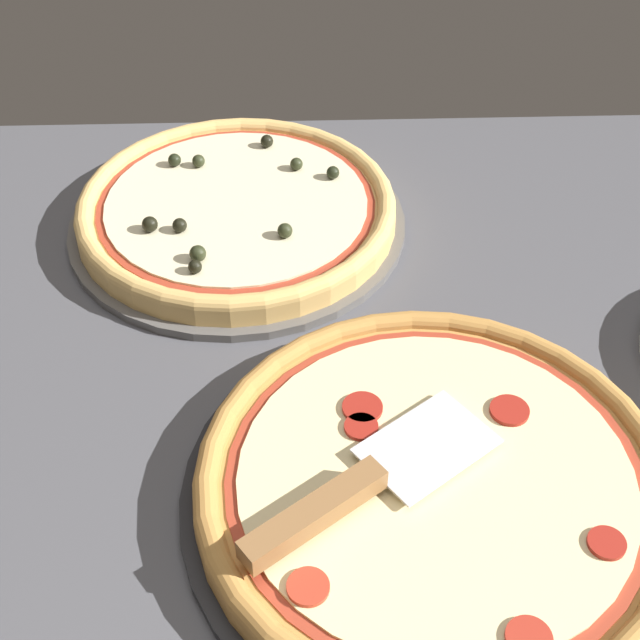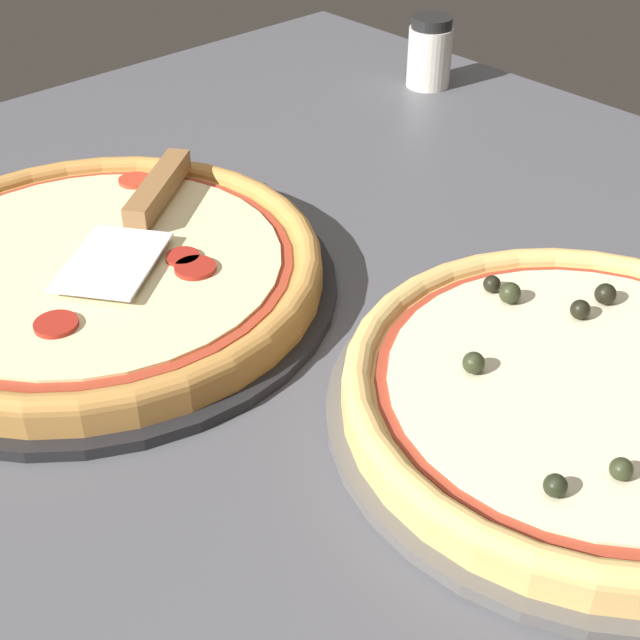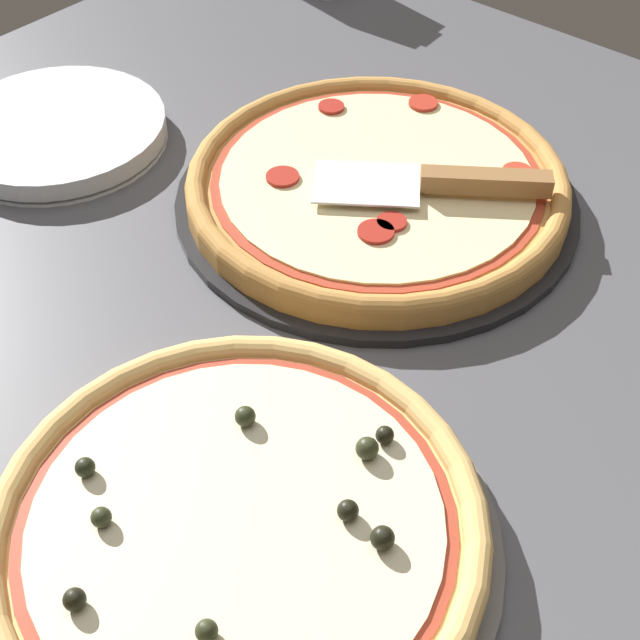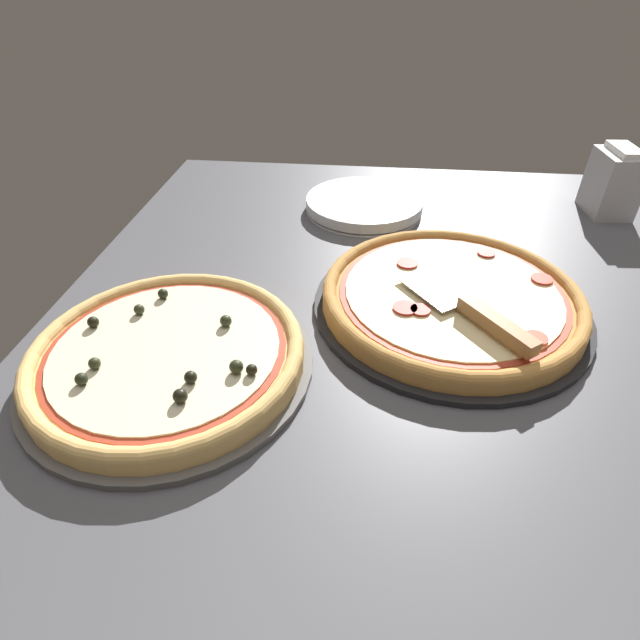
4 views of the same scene
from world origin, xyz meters
TOP-DOWN VIEW (x-y plane):
  - ground_plane at (0.00, 0.00)cm, footprint 130.79×108.15cm
  - pizza_pan_front at (4.40, -7.90)cm, footprint 42.07×42.07cm
  - pizza_front at (4.40, -7.91)cm, footprint 39.55×39.55cm
  - pizza_pan_back at (-13.17, 30.65)cm, footprint 38.29×38.29cm
  - pizza_back at (-13.18, 30.65)cm, footprint 36.00×36.00cm
  - serving_spatula at (-3.28, -10.73)cm, footprint 21.77×17.76cm
  - parmesan_shaker at (-53.67, -21.05)cm, footprint 5.72×5.72cm

SIDE VIEW (x-z plane):
  - ground_plane at x=0.00cm, z-range -3.60..0.00cm
  - pizza_pan_front at x=4.40cm, z-range 0.00..1.00cm
  - pizza_pan_back at x=-13.17cm, z-range 0.00..1.00cm
  - pizza_front at x=4.40cm, z-range 1.05..4.16cm
  - pizza_back at x=-13.18cm, z-range 0.52..4.80cm
  - parmesan_shaker at x=-53.67cm, z-range -0.09..8.93cm
  - serving_spatula at x=-3.28cm, z-range 3.89..5.89cm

